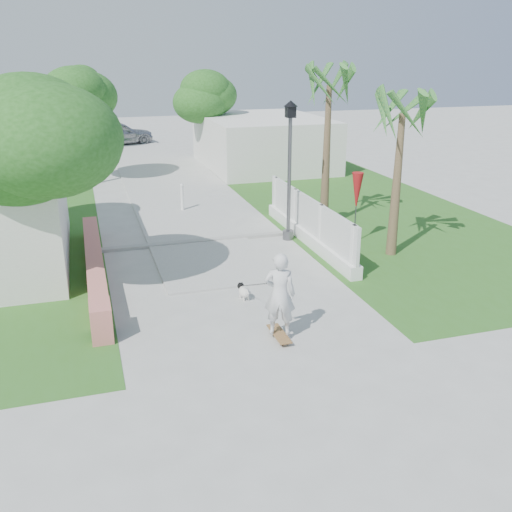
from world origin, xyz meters
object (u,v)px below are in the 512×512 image
object	(u,v)px
street_lamp	(289,166)
dog	(244,291)
patio_umbrella	(357,192)
skateboarder	(270,291)
bollard	(182,196)
parked_car	(118,133)

from	to	relation	value
street_lamp	dog	size ratio (longest dim) A/B	7.76
street_lamp	patio_umbrella	distance (m)	2.27
street_lamp	skateboarder	distance (m)	6.74
bollard	patio_umbrella	distance (m)	7.25
street_lamp	parked_car	distance (m)	22.68
street_lamp	bollard	size ratio (longest dim) A/B	4.07
skateboarder	dog	bearing A→B (deg)	-64.99
patio_umbrella	skateboarder	size ratio (longest dim) A/B	0.80
bollard	skateboarder	xyz separation A→B (m)	(0.07, -10.52, 0.36)
patio_umbrella	parked_car	size ratio (longest dim) A/B	0.51
patio_umbrella	skateboarder	distance (m)	6.80
patio_umbrella	dog	size ratio (longest dim) A/B	4.02
street_lamp	skateboarder	world-z (taller)	street_lamp
dog	street_lamp	bearing A→B (deg)	46.65
street_lamp	patio_umbrella	size ratio (longest dim) A/B	1.93
street_lamp	patio_umbrella	xyz separation A→B (m)	(1.90, -1.00, -0.74)
skateboarder	bollard	bearing A→B (deg)	-67.43
street_lamp	skateboarder	xyz separation A→B (m)	(-2.63, -6.02, -1.48)
patio_umbrella	parked_car	bearing A→B (deg)	103.73
dog	parked_car	world-z (taller)	parked_car
bollard	parked_car	distance (m)	17.83
bollard	patio_umbrella	bearing A→B (deg)	-50.09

